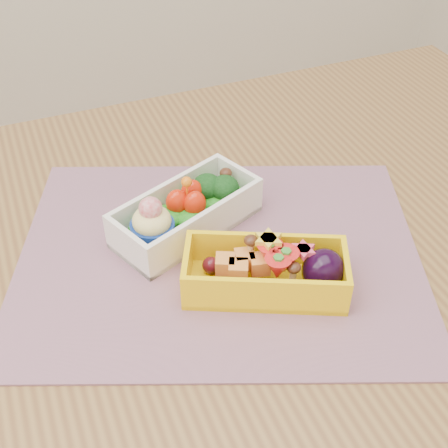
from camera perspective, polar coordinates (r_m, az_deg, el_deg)
name	(u,v)px	position (r m, az deg, el deg)	size (l,w,h in m)	color
table	(202,335)	(0.73, -2.12, -10.36)	(1.20, 0.80, 0.75)	brown
placemat	(219,255)	(0.68, -0.43, -2.90)	(0.44, 0.34, 0.00)	gray
bento_white	(186,212)	(0.70, -3.60, 1.10)	(0.19, 0.14, 0.07)	white
bento_yellow	(269,271)	(0.63, 4.24, -4.42)	(0.18, 0.14, 0.06)	yellow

